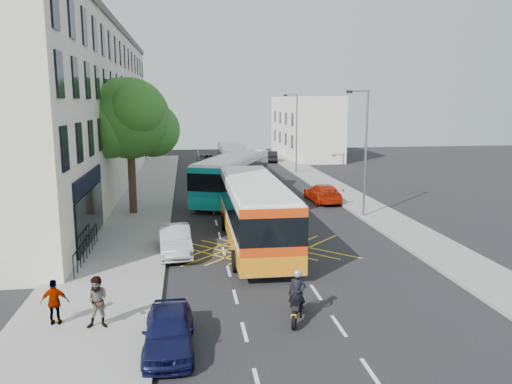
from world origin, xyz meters
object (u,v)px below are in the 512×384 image
object	(u,v)px
bus_far	(232,160)
distant_car_silver	(259,166)
street_tree	(129,119)
lamp_near	(364,147)
lamp_far	(296,129)
distant_car_grey	(207,160)
bus_mid	(233,177)
parked_car_silver	(175,240)
red_hatchback	(323,193)
pedestrian_far	(55,302)
bus_near	(255,211)
motorbike	(297,297)
parked_car_blue	(169,330)
distant_car_dark	(271,156)
pedestrian_near	(98,302)

from	to	relation	value
bus_far	distant_car_silver	size ratio (longest dim) A/B	3.09
street_tree	lamp_near	size ratio (longest dim) A/B	1.10
lamp_far	distant_car_grey	world-z (taller)	lamp_far
bus_mid	parked_car_silver	bearing A→B (deg)	-85.16
bus_far	red_hatchback	size ratio (longest dim) A/B	2.35
red_hatchback	pedestrian_far	size ratio (longest dim) A/B	3.02
bus_far	bus_near	bearing A→B (deg)	-91.53
bus_far	street_tree	bearing A→B (deg)	-115.51
bus_near	distant_car_silver	xyz separation A→B (m)	(4.19, 27.14, -1.20)
lamp_near	motorbike	size ratio (longest dim) A/B	4.01
street_tree	red_hatchback	size ratio (longest dim) A/B	1.89
parked_car_blue	bus_far	bearing A→B (deg)	81.50
parked_car_silver	red_hatchback	bearing A→B (deg)	43.02
distant_car_silver	distant_car_dark	xyz separation A→B (m)	(2.80, 8.62, 0.07)
parked_car_silver	distant_car_silver	distance (m)	29.37
bus_near	bus_mid	distance (m)	12.47
lamp_near	red_hatchback	world-z (taller)	lamp_near
red_hatchback	pedestrian_far	world-z (taller)	pedestrian_far
street_tree	red_hatchback	bearing A→B (deg)	10.36
bus_mid	parked_car_blue	bearing A→B (deg)	-78.17
lamp_near	bus_mid	xyz separation A→B (m)	(-7.63, 7.37, -2.85)
distant_car_grey	distant_car_silver	size ratio (longest dim) A/B	1.30
parked_car_silver	red_hatchback	world-z (taller)	parked_car_silver
red_hatchback	distant_car_silver	bearing A→B (deg)	-84.97
parked_car_silver	pedestrian_near	bearing A→B (deg)	-109.80
lamp_near	bus_near	size ratio (longest dim) A/B	0.66
lamp_near	distant_car_silver	size ratio (longest dim) A/B	2.26
street_tree	bus_near	distance (m)	11.60
lamp_near	motorbike	distance (m)	16.65
motorbike	distant_car_grey	world-z (taller)	motorbike
street_tree	lamp_far	world-z (taller)	street_tree
lamp_near	distant_car_dark	bearing A→B (deg)	91.30
bus_far	motorbike	bearing A→B (deg)	-90.49
motorbike	bus_far	bearing A→B (deg)	108.37
distant_car_grey	pedestrian_near	bearing A→B (deg)	-96.97
lamp_far	distant_car_silver	xyz separation A→B (m)	(-3.49, 2.04, -4.01)
parked_car_silver	pedestrian_near	world-z (taller)	pedestrian_near
distant_car_silver	bus_far	bearing A→B (deg)	41.18
distant_car_silver	distant_car_dark	bearing A→B (deg)	-109.40
bus_mid	bus_far	distance (m)	11.88
bus_near	pedestrian_near	xyz separation A→B (m)	(-6.39, -9.23, -0.78)
pedestrian_far	distant_car_grey	bearing A→B (deg)	-98.97
red_hatchback	distant_car_dark	xyz separation A→B (m)	(0.40, 25.21, -0.00)
street_tree	distant_car_grey	xyz separation A→B (m)	(5.95, 25.41, -5.65)
lamp_near	red_hatchback	distance (m)	6.82
parked_car_blue	pedestrian_far	distance (m)	4.27
motorbike	red_hatchback	bearing A→B (deg)	92.06
bus_near	motorbike	size ratio (longest dim) A/B	6.10
bus_far	pedestrian_near	size ratio (longest dim) A/B	6.27
bus_near	red_hatchback	bearing A→B (deg)	58.51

